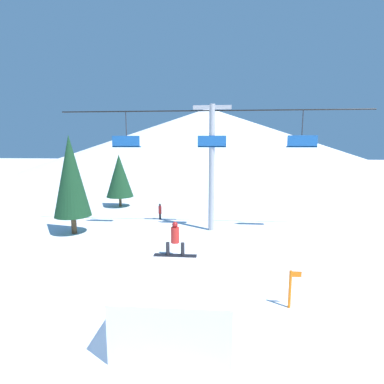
{
  "coord_description": "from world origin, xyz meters",
  "views": [
    {
      "loc": [
        2.49,
        -7.73,
        5.63
      ],
      "look_at": [
        1.32,
        5.81,
        3.47
      ],
      "focal_mm": 28.0,
      "sensor_mm": 36.0,
      "label": 1
    }
  ],
  "objects_px": {
    "snowboarder": "(175,240)",
    "distant_skier": "(160,211)",
    "snow_ramp": "(178,300)",
    "pine_tree_near": "(71,176)",
    "trail_marker": "(291,288)"
  },
  "relations": [
    {
      "from": "snow_ramp",
      "to": "snowboarder",
      "type": "height_order",
      "value": "snowboarder"
    },
    {
      "from": "snowboarder",
      "to": "distant_skier",
      "type": "bearing_deg",
      "value": 103.67
    },
    {
      "from": "trail_marker",
      "to": "distant_skier",
      "type": "height_order",
      "value": "trail_marker"
    },
    {
      "from": "pine_tree_near",
      "to": "distant_skier",
      "type": "bearing_deg",
      "value": 40.17
    },
    {
      "from": "trail_marker",
      "to": "distant_skier",
      "type": "distance_m",
      "value": 13.76
    },
    {
      "from": "distant_skier",
      "to": "snowboarder",
      "type": "bearing_deg",
      "value": -76.33
    },
    {
      "from": "snowboarder",
      "to": "snow_ramp",
      "type": "bearing_deg",
      "value": -78.57
    },
    {
      "from": "pine_tree_near",
      "to": "distant_skier",
      "type": "distance_m",
      "value": 6.96
    },
    {
      "from": "snowboarder",
      "to": "pine_tree_near",
      "type": "relative_size",
      "value": 0.25
    },
    {
      "from": "snowboarder",
      "to": "trail_marker",
      "type": "xyz_separation_m",
      "value": [
        4.05,
        -0.24,
        -1.55
      ]
    },
    {
      "from": "trail_marker",
      "to": "snow_ramp",
      "type": "bearing_deg",
      "value": -160.55
    },
    {
      "from": "trail_marker",
      "to": "distant_skier",
      "type": "xyz_separation_m",
      "value": [
        -6.89,
        11.91,
        -0.07
      ]
    },
    {
      "from": "snow_ramp",
      "to": "distant_skier",
      "type": "xyz_separation_m",
      "value": [
        -3.15,
        13.23,
        -0.17
      ]
    },
    {
      "from": "snowboarder",
      "to": "distant_skier",
      "type": "distance_m",
      "value": 12.12
    },
    {
      "from": "snow_ramp",
      "to": "trail_marker",
      "type": "relative_size",
      "value": 2.82
    }
  ]
}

